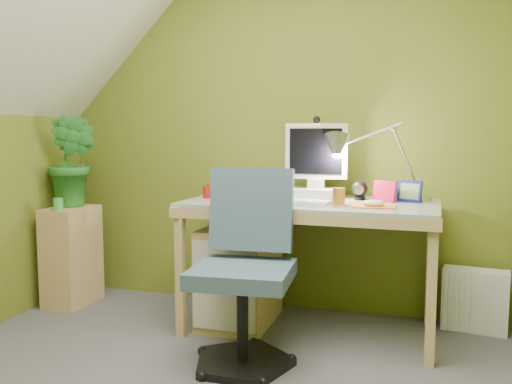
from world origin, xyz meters
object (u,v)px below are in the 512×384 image
(side_ledge, at_px, (72,256))
(radiator, at_px, (475,300))
(potted_plant, at_px, (73,161))
(task_chair, at_px, (242,270))
(desk, at_px, (309,266))
(desk_lamp, at_px, (392,146))
(monitor, at_px, (317,159))

(side_ledge, relative_size, radiator, 1.82)
(potted_plant, distance_m, task_chair, 1.68)
(desk, height_order, desk_lamp, desk_lamp)
(potted_plant, height_order, task_chair, potted_plant)
(desk, bearing_deg, desk_lamp, 23.05)
(monitor, height_order, desk_lamp, desk_lamp)
(desk_lamp, xyz_separation_m, potted_plant, (-2.13, -0.12, -0.12))
(side_ledge, distance_m, radiator, 2.65)
(desk, distance_m, desk_lamp, 0.87)
(desk, distance_m, monitor, 0.66)
(potted_plant, bearing_deg, side_ledge, -90.00)
(desk_lamp, relative_size, task_chair, 0.65)
(side_ledge, relative_size, task_chair, 0.68)
(desk, distance_m, radiator, 1.02)
(desk_lamp, bearing_deg, monitor, 178.03)
(radiator, bearing_deg, side_ledge, -166.58)
(task_chair, bearing_deg, potted_plant, 150.61)
(desk, bearing_deg, task_chair, -108.55)
(side_ledge, height_order, task_chair, task_chair)
(radiator, bearing_deg, task_chair, -135.24)
(desk, xyz_separation_m, radiator, (0.95, 0.29, -0.21))
(task_chair, xyz_separation_m, radiator, (1.17, 0.90, -0.32))
(desk_lamp, height_order, task_chair, desk_lamp)
(monitor, height_order, radiator, monitor)
(desk_lamp, height_order, potted_plant, desk_lamp)
(monitor, height_order, task_chair, monitor)
(side_ledge, bearing_deg, radiator, 6.04)
(potted_plant, height_order, radiator, potted_plant)
(desk_lamp, xyz_separation_m, radiator, (0.50, 0.11, -0.93))
(potted_plant, xyz_separation_m, task_chair, (1.46, -0.67, -0.49))
(desk, relative_size, potted_plant, 2.33)
(monitor, relative_size, potted_plant, 0.77)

